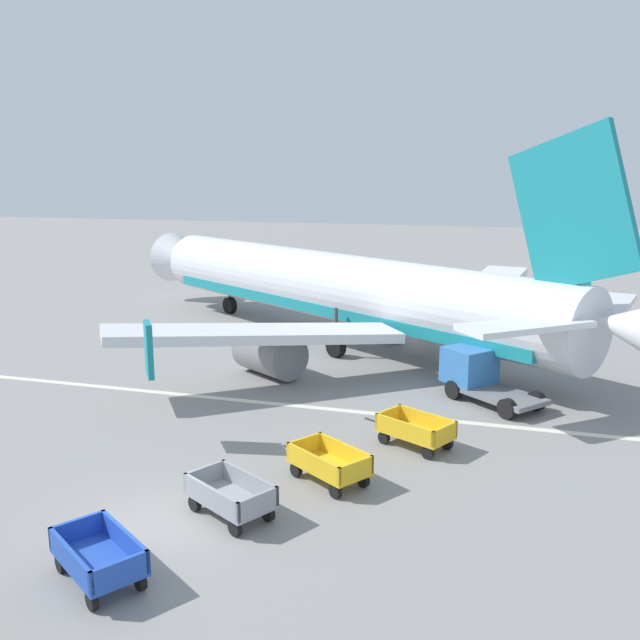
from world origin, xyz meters
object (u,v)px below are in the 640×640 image
Objects in this scene: airplane at (347,290)px; service_truck_beside_carts at (478,373)px; baggage_cart_fourth_in_row at (329,463)px; baggage_cart_far_end at (415,430)px; baggage_cart_second_in_row at (98,557)px; baggage_cart_third_in_row at (230,495)px.

service_truck_beside_carts is at bearing -44.57° from airplane.
baggage_cart_fourth_in_row is 4.09m from baggage_cart_far_end.
baggage_cart_second_in_row is 1.00× the size of baggage_cart_fourth_in_row.
airplane is at bearing 135.43° from service_truck_beside_carts.
baggage_cart_third_in_row is at bearing -115.96° from service_truck_beside_carts.
airplane is at bearing 102.05° from baggage_cart_fourth_in_row.
airplane is 14.66m from baggage_cart_far_end.
baggage_cart_second_in_row is 0.98× the size of baggage_cart_third_in_row.
airplane is 19.79m from baggage_cart_third_in_row.
baggage_cart_second_in_row is at bearing -114.88° from baggage_cart_third_in_row.
baggage_cart_second_in_row is at bearing -120.58° from baggage_cart_far_end.
baggage_cart_second_in_row is 0.97× the size of baggage_cart_far_end.
service_truck_beside_carts is (1.75, 5.91, 0.50)m from baggage_cart_far_end.
baggage_cart_far_end is 6.18m from service_truck_beside_carts.
baggage_cart_far_end is (4.20, 6.31, 0.00)m from baggage_cart_third_in_row.
baggage_cart_fourth_in_row is 0.97× the size of baggage_cart_far_end.
baggage_cart_second_in_row is at bearing -115.71° from service_truck_beside_carts.
airplane is at bearing 89.55° from baggage_cart_second_in_row.
airplane is at bearing 113.33° from baggage_cart_far_end.
service_truck_beside_carts is (7.47, -7.36, -1.95)m from airplane.
airplane is 23.39m from baggage_cart_second_in_row.
baggage_cart_fourth_in_row is at bearing 59.97° from baggage_cart_second_in_row.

